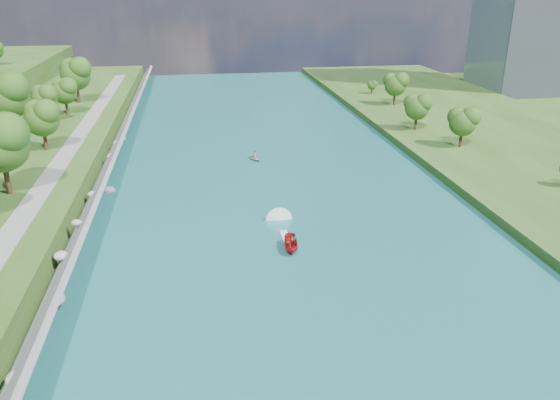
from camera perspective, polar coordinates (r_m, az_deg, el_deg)
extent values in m
plane|color=#2D5119|center=(62.06, 2.48, -7.14)|extent=(260.00, 260.00, 0.00)
cube|color=#195D60|center=(79.82, -0.35, -0.21)|extent=(55.00, 240.00, 0.10)
cube|color=slate|center=(79.75, -19.04, -0.14)|extent=(3.54, 236.00, 4.05)
ellipsoid|color=gray|center=(49.06, -25.79, -16.41)|extent=(1.68, 2.02, 0.98)
ellipsoid|color=gray|center=(58.75, -22.35, -9.61)|extent=(1.72, 2.03, 1.08)
ellipsoid|color=gray|center=(64.76, -21.93, -5.41)|extent=(1.52, 1.72, 0.90)
ellipsoid|color=gray|center=(70.94, -20.50, -2.24)|extent=(1.30, 1.05, 0.85)
ellipsoid|color=gray|center=(82.47, -18.97, 0.58)|extent=(1.47, 1.55, 0.90)
ellipsoid|color=gray|center=(87.98, -17.45, 0.95)|extent=(1.84, 1.60, 1.33)
ellipsoid|color=gray|center=(98.91, -17.18, 4.33)|extent=(1.75, 2.18, 1.12)
ellipsoid|color=gray|center=(107.00, -16.56, 5.72)|extent=(1.89, 2.10, 1.22)
ellipsoid|color=gray|center=(113.54, -16.09, 6.19)|extent=(1.14, 1.21, 0.84)
cube|color=gray|center=(80.64, -23.83, 0.74)|extent=(3.00, 200.00, 0.10)
ellipsoid|color=#2B4E14|center=(80.33, -27.15, 4.98)|extent=(7.81, 7.81, 13.02)
ellipsoid|color=#2B4E14|center=(99.73, -23.60, 7.62)|extent=(6.09, 6.09, 10.14)
ellipsoid|color=#2B4E14|center=(110.86, -26.59, 9.43)|extent=(8.34, 8.34, 13.90)
ellipsoid|color=#2B4E14|center=(120.50, -23.39, 9.56)|extent=(5.36, 5.36, 8.94)
ellipsoid|color=#2B4E14|center=(126.45, -21.58, 10.38)|extent=(5.47, 5.47, 9.12)
ellipsoid|color=#2B4E14|center=(137.52, -20.59, 12.02)|extent=(7.40, 7.40, 12.33)
ellipsoid|color=#2B4E14|center=(105.92, 18.55, 7.59)|extent=(5.31, 5.31, 8.85)
ellipsoid|color=#2B4E14|center=(116.18, 14.13, 9.23)|extent=(5.27, 5.27, 8.78)
ellipsoid|color=#2B4E14|center=(139.35, 11.96, 11.59)|extent=(5.66, 5.66, 9.44)
ellipsoid|color=#2B4E14|center=(153.43, 9.60, 11.68)|extent=(2.52, 2.52, 4.21)
imported|color=#B60E14|center=(65.46, 1.12, -4.59)|extent=(1.96, 4.35, 1.63)
imported|color=#66605B|center=(64.89, 0.83, -4.50)|extent=(0.63, 0.46, 1.60)
imported|color=#66605B|center=(65.85, 1.47, -4.13)|extent=(0.90, 0.81, 1.53)
cube|color=white|center=(68.45, 0.67, -4.07)|extent=(0.90, 5.00, 0.06)
imported|color=gray|center=(98.79, -2.62, 4.42)|extent=(3.27, 3.88, 0.69)
imported|color=#66605B|center=(98.61, -2.63, 4.75)|extent=(0.73, 0.53, 1.39)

